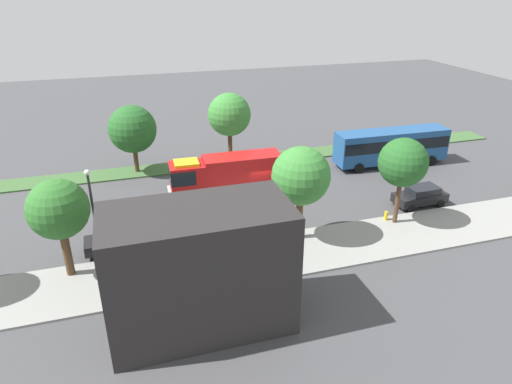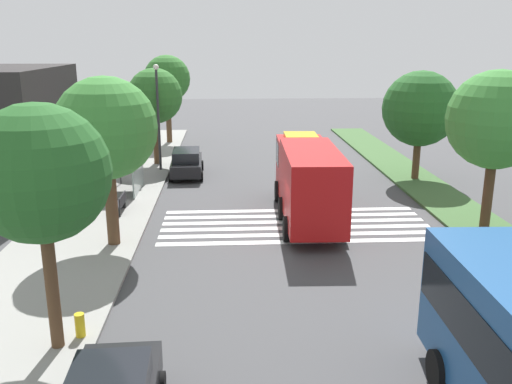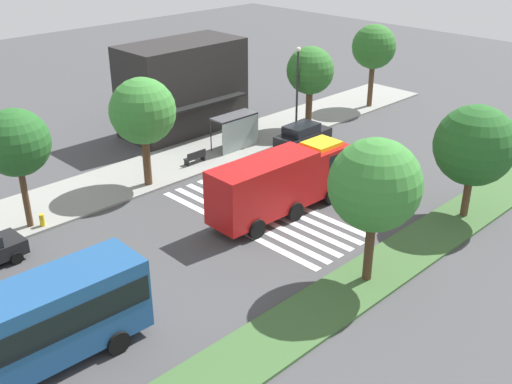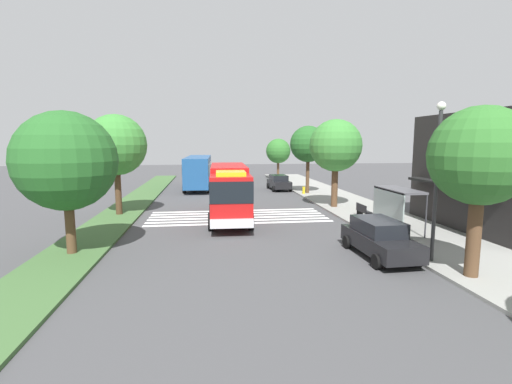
% 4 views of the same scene
% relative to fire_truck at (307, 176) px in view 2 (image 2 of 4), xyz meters
% --- Properties ---
extents(ground_plane, '(120.00, 120.00, 0.00)m').
position_rel_fire_truck_xyz_m(ground_plane, '(-3.30, 0.67, -2.05)').
color(ground_plane, '#424244').
extents(sidewalk, '(60.00, 5.39, 0.14)m').
position_rel_fire_truck_xyz_m(sidewalk, '(-3.30, 10.27, -1.98)').
color(sidewalk, gray).
rests_on(sidewalk, ground_plane).
extents(median_strip, '(60.00, 3.00, 0.14)m').
position_rel_fire_truck_xyz_m(median_strip, '(-3.30, -7.74, -1.98)').
color(median_strip, '#3D6033').
rests_on(median_strip, ground_plane).
extents(crosswalk, '(4.95, 12.43, 0.01)m').
position_rel_fire_truck_xyz_m(crosswalk, '(-1.19, 0.67, -2.05)').
color(crosswalk, silver).
rests_on(crosswalk, ground_plane).
extents(fire_truck, '(9.77, 2.91, 3.64)m').
position_rel_fire_truck_xyz_m(fire_truck, '(0.00, 0.00, 0.00)').
color(fire_truck, '#B71414').
rests_on(fire_truck, ground_plane).
extents(parked_car_mid, '(4.71, 2.19, 1.71)m').
position_rel_fire_truck_xyz_m(parked_car_mid, '(8.81, 6.37, -1.18)').
color(parked_car_mid, black).
rests_on(parked_car_mid, ground_plane).
extents(bus_stop_shelter, '(3.50, 1.40, 2.46)m').
position_rel_fire_truck_xyz_m(bus_stop_shelter, '(4.79, 9.13, -0.17)').
color(bus_stop_shelter, '#4C4C51').
rests_on(bus_stop_shelter, sidewalk).
extents(bench_near_shelter, '(1.60, 0.50, 0.90)m').
position_rel_fire_truck_xyz_m(bench_near_shelter, '(0.79, 9.12, -1.46)').
color(bench_near_shelter, black).
rests_on(bench_near_shelter, sidewalk).
extents(street_lamp, '(0.36, 0.36, 6.76)m').
position_rel_fire_truck_xyz_m(street_lamp, '(10.09, 8.17, 2.03)').
color(street_lamp, '#2D2D30').
rests_on(street_lamp, sidewalk).
extents(storefront_building, '(9.54, 5.57, 6.96)m').
position_rel_fire_truck_xyz_m(storefront_building, '(4.80, 15.34, 1.43)').
color(storefront_building, '#282626').
rests_on(storefront_building, ground_plane).
extents(sidewalk_tree_west, '(3.62, 3.62, 6.73)m').
position_rel_fire_truck_xyz_m(sidewalk_tree_west, '(-11.53, 8.57, 2.98)').
color(sidewalk_tree_west, '#513823').
rests_on(sidewalk_tree_west, sidewalk).
extents(sidewalk_tree_center, '(4.08, 4.08, 6.89)m').
position_rel_fire_truck_xyz_m(sidewalk_tree_center, '(-3.54, 8.57, 2.89)').
color(sidewalk_tree_center, '#513823').
rests_on(sidewalk_tree_center, sidewalk).
extents(sidewalk_tree_east, '(3.68, 3.68, 6.45)m').
position_rel_fire_truck_xyz_m(sidewalk_tree_east, '(12.00, 8.57, 2.65)').
color(sidewalk_tree_east, '#513823').
rests_on(sidewalk_tree_east, sidewalk).
extents(sidewalk_tree_far_east, '(3.75, 3.75, 7.09)m').
position_rel_fire_truck_xyz_m(sidewalk_tree_far_east, '(20.23, 8.57, 3.26)').
color(sidewalk_tree_far_east, '#513823').
rests_on(sidewalk_tree_far_east, sidewalk).
extents(median_tree_far_west, '(4.25, 4.25, 7.04)m').
position_rel_fire_truck_xyz_m(median_tree_far_west, '(-2.53, -7.74, 2.97)').
color(median_tree_far_west, '#47301E').
rests_on(median_tree_far_west, median_strip).
extents(median_tree_west, '(4.49, 4.49, 6.51)m').
position_rel_fire_truck_xyz_m(median_tree_west, '(6.85, -7.74, 2.34)').
color(median_tree_west, '#513823').
rests_on(median_tree_west, median_strip).
extents(fire_hydrant, '(0.28, 0.28, 0.70)m').
position_rel_fire_truck_xyz_m(fire_hydrant, '(-11.05, 8.07, -1.56)').
color(fire_hydrant, gold).
rests_on(fire_hydrant, sidewalk).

